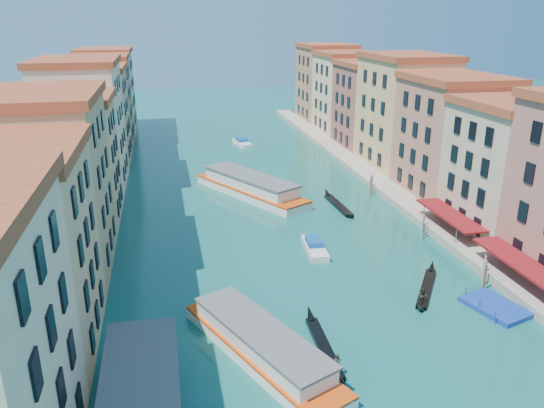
{
  "coord_description": "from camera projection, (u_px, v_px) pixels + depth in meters",
  "views": [
    {
      "loc": [
        -13.22,
        -18.83,
        27.01
      ],
      "look_at": [
        -0.79,
        41.05,
        5.41
      ],
      "focal_mm": 35.0,
      "sensor_mm": 36.0,
      "label": 1
    }
  ],
  "objects": [
    {
      "name": "vaporetto_near",
      "position": [
        261.0,
        345.0,
        44.1
      ],
      "size": [
        11.58,
        18.79,
        2.78
      ],
      "rotation": [
        0.0,
        0.0,
        0.42
      ],
      "color": "white",
      "rests_on": "ground"
    },
    {
      "name": "vaporetto_far",
      "position": [
        250.0,
        186.0,
        84.49
      ],
      "size": [
        15.66,
        22.45,
        3.39
      ],
      "rotation": [
        0.0,
        0.0,
        0.51
      ],
      "color": "white",
      "rests_on": "ground"
    },
    {
      "name": "restaurant_awnings",
      "position": [
        531.0,
        270.0,
        53.4
      ],
      "size": [
        3.2,
        44.55,
        3.12
      ],
      "color": "maroon",
      "rests_on": "ground"
    },
    {
      "name": "gondola_right",
      "position": [
        426.0,
        288.0,
        55.14
      ],
      "size": [
        7.07,
        9.91,
        2.27
      ],
      "rotation": [
        0.0,
        0.0,
        -0.59
      ],
      "color": "black",
      "rests_on": "ground"
    },
    {
      "name": "left_bank_palazzos",
      "position": [
        78.0,
        138.0,
        80.41
      ],
      "size": [
        12.8,
        128.4,
        21.0
      ],
      "color": "beige",
      "rests_on": "ground"
    },
    {
      "name": "mooring_poles_right",
      "position": [
        470.0,
        263.0,
        58.73
      ],
      "size": [
        1.44,
        54.24,
        3.2
      ],
      "color": "brown",
      "rests_on": "ground"
    },
    {
      "name": "gondola_fore",
      "position": [
        324.0,
        346.0,
        45.46
      ],
      "size": [
        1.31,
        11.7,
        2.33
      ],
      "rotation": [
        0.0,
        0.0,
        -0.03
      ],
      "color": "black",
      "rests_on": "ground"
    },
    {
      "name": "motorboat_mid",
      "position": [
        315.0,
        247.0,
        64.69
      ],
      "size": [
        2.72,
        7.11,
        1.44
      ],
      "rotation": [
        0.0,
        0.0,
        -0.08
      ],
      "color": "silver",
      "rests_on": "ground"
    },
    {
      "name": "blue_dock",
      "position": [
        495.0,
        307.0,
        51.82
      ],
      "size": [
        5.57,
        6.87,
        0.5
      ],
      "rotation": [
        0.0,
        0.0,
        0.3
      ],
      "color": "#14379B",
      "rests_on": "ground"
    },
    {
      "name": "gondola_far",
      "position": [
        338.0,
        204.0,
        80.03
      ],
      "size": [
        1.53,
        12.5,
        1.77
      ],
      "rotation": [
        0.0,
        0.0,
        0.04
      ],
      "color": "black",
      "rests_on": "ground"
    },
    {
      "name": "quay",
      "position": [
        371.0,
        177.0,
        92.97
      ],
      "size": [
        4.0,
        140.0,
        1.0
      ],
      "primitive_type": "cube",
      "color": "#A49A84",
      "rests_on": "ground"
    },
    {
      "name": "right_bank_palazzos",
      "position": [
        418.0,
        123.0,
        91.42
      ],
      "size": [
        12.8,
        128.4,
        21.0
      ],
      "color": "#973A36",
      "rests_on": "ground"
    },
    {
      "name": "motorboat_far",
      "position": [
        242.0,
        142.0,
        118.5
      ],
      "size": [
        3.63,
        7.65,
        1.52
      ],
      "rotation": [
        0.0,
        0.0,
        0.19
      ],
      "color": "white",
      "rests_on": "ground"
    }
  ]
}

